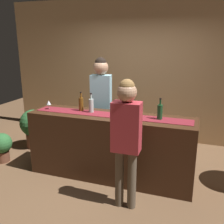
{
  "coord_description": "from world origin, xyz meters",
  "views": [
    {
      "loc": [
        1.21,
        -3.41,
        2.05
      ],
      "look_at": [
        0.02,
        0.0,
        1.04
      ],
      "focal_mm": 41.19,
      "sensor_mm": 36.0,
      "label": 1
    }
  ],
  "objects_px": {
    "wine_bottle_amber": "(81,104)",
    "wine_bottle_green": "(160,112)",
    "bartender": "(101,97)",
    "wine_glass_near_customer": "(122,109)",
    "potted_plant_small": "(2,145)",
    "potted_plant_tall": "(34,126)",
    "customer_sipping": "(126,132)",
    "wine_glass_mid_counter": "(49,103)",
    "wine_bottle_clear": "(91,105)"
  },
  "relations": [
    {
      "from": "wine_glass_mid_counter",
      "to": "potted_plant_tall",
      "type": "height_order",
      "value": "wine_glass_mid_counter"
    },
    {
      "from": "wine_glass_mid_counter",
      "to": "customer_sipping",
      "type": "bearing_deg",
      "value": -23.71
    },
    {
      "from": "wine_bottle_clear",
      "to": "wine_bottle_green",
      "type": "relative_size",
      "value": 1.0
    },
    {
      "from": "potted_plant_tall",
      "to": "potted_plant_small",
      "type": "relative_size",
      "value": 1.48
    },
    {
      "from": "wine_glass_near_customer",
      "to": "wine_bottle_clear",
      "type": "bearing_deg",
      "value": 176.46
    },
    {
      "from": "wine_bottle_amber",
      "to": "customer_sipping",
      "type": "bearing_deg",
      "value": -37.6
    },
    {
      "from": "customer_sipping",
      "to": "potted_plant_tall",
      "type": "xyz_separation_m",
      "value": [
        -2.23,
        1.24,
        -0.56
      ]
    },
    {
      "from": "wine_glass_near_customer",
      "to": "potted_plant_small",
      "type": "height_order",
      "value": "wine_glass_near_customer"
    },
    {
      "from": "wine_glass_mid_counter",
      "to": "customer_sipping",
      "type": "xyz_separation_m",
      "value": [
        1.47,
        -0.64,
        -0.1
      ]
    },
    {
      "from": "wine_bottle_green",
      "to": "wine_glass_mid_counter",
      "type": "distance_m",
      "value": 1.75
    },
    {
      "from": "wine_glass_mid_counter",
      "to": "customer_sipping",
      "type": "relative_size",
      "value": 0.09
    },
    {
      "from": "potted_plant_tall",
      "to": "potted_plant_small",
      "type": "bearing_deg",
      "value": -101.27
    },
    {
      "from": "customer_sipping",
      "to": "potted_plant_small",
      "type": "xyz_separation_m",
      "value": [
        -2.38,
        0.51,
        -0.71
      ]
    },
    {
      "from": "wine_bottle_green",
      "to": "wine_bottle_amber",
      "type": "distance_m",
      "value": 1.22
    },
    {
      "from": "bartender",
      "to": "potted_plant_small",
      "type": "relative_size",
      "value": 3.47
    },
    {
      "from": "wine_bottle_amber",
      "to": "potted_plant_tall",
      "type": "bearing_deg",
      "value": 158.23
    },
    {
      "from": "wine_bottle_clear",
      "to": "wine_glass_mid_counter",
      "type": "xyz_separation_m",
      "value": [
        -0.71,
        -0.05,
        -0.01
      ]
    },
    {
      "from": "wine_bottle_amber",
      "to": "wine_bottle_green",
      "type": "bearing_deg",
      "value": -2.14
    },
    {
      "from": "wine_glass_near_customer",
      "to": "bartender",
      "type": "distance_m",
      "value": 0.79
    },
    {
      "from": "bartender",
      "to": "potted_plant_tall",
      "type": "height_order",
      "value": "bartender"
    },
    {
      "from": "wine_glass_near_customer",
      "to": "potted_plant_tall",
      "type": "xyz_separation_m",
      "value": [
        -1.98,
        0.58,
        -0.66
      ]
    },
    {
      "from": "wine_bottle_amber",
      "to": "wine_glass_near_customer",
      "type": "distance_m",
      "value": 0.68
    },
    {
      "from": "bartender",
      "to": "potted_plant_small",
      "type": "distance_m",
      "value": 1.92
    },
    {
      "from": "customer_sipping",
      "to": "bartender",
      "type": "bearing_deg",
      "value": 121.92
    },
    {
      "from": "wine_bottle_clear",
      "to": "wine_bottle_amber",
      "type": "bearing_deg",
      "value": 170.86
    },
    {
      "from": "wine_glass_mid_counter",
      "to": "potted_plant_tall",
      "type": "xyz_separation_m",
      "value": [
        -0.77,
        0.6,
        -0.66
      ]
    },
    {
      "from": "wine_bottle_green",
      "to": "bartender",
      "type": "height_order",
      "value": "bartender"
    },
    {
      "from": "wine_glass_mid_counter",
      "to": "wine_bottle_clear",
      "type": "bearing_deg",
      "value": 3.72
    },
    {
      "from": "bartender",
      "to": "wine_glass_near_customer",
      "type": "bearing_deg",
      "value": 124.98
    },
    {
      "from": "wine_bottle_amber",
      "to": "wine_glass_mid_counter",
      "type": "height_order",
      "value": "wine_bottle_amber"
    },
    {
      "from": "wine_bottle_amber",
      "to": "wine_glass_near_customer",
      "type": "xyz_separation_m",
      "value": [
        0.68,
        -0.06,
        -0.01
      ]
    },
    {
      "from": "wine_bottle_clear",
      "to": "potted_plant_small",
      "type": "xyz_separation_m",
      "value": [
        -1.63,
        -0.18,
        -0.81
      ]
    },
    {
      "from": "bartender",
      "to": "customer_sipping",
      "type": "height_order",
      "value": "bartender"
    },
    {
      "from": "wine_bottle_green",
      "to": "potted_plant_tall",
      "type": "height_order",
      "value": "wine_bottle_green"
    },
    {
      "from": "wine_bottle_clear",
      "to": "bartender",
      "type": "xyz_separation_m",
      "value": [
        -0.05,
        0.54,
        0.01
      ]
    },
    {
      "from": "wine_bottle_green",
      "to": "wine_bottle_amber",
      "type": "relative_size",
      "value": 1.0
    },
    {
      "from": "wine_glass_mid_counter",
      "to": "potted_plant_tall",
      "type": "bearing_deg",
      "value": 142.26
    },
    {
      "from": "wine_glass_near_customer",
      "to": "bartender",
      "type": "xyz_separation_m",
      "value": [
        -0.55,
        0.57,
        0.02
      ]
    },
    {
      "from": "wine_glass_near_customer",
      "to": "customer_sipping",
      "type": "height_order",
      "value": "customer_sipping"
    },
    {
      "from": "wine_bottle_green",
      "to": "wine_glass_near_customer",
      "type": "distance_m",
      "value": 0.54
    },
    {
      "from": "wine_bottle_amber",
      "to": "potted_plant_tall",
      "type": "relative_size",
      "value": 0.4
    },
    {
      "from": "wine_bottle_clear",
      "to": "bartender",
      "type": "distance_m",
      "value": 0.54
    },
    {
      "from": "wine_glass_near_customer",
      "to": "bartender",
      "type": "height_order",
      "value": "bartender"
    },
    {
      "from": "wine_bottle_clear",
      "to": "potted_plant_small",
      "type": "distance_m",
      "value": 1.83
    },
    {
      "from": "wine_glass_mid_counter",
      "to": "bartender",
      "type": "relative_size",
      "value": 0.08
    },
    {
      "from": "bartender",
      "to": "potted_plant_tall",
      "type": "relative_size",
      "value": 2.34
    },
    {
      "from": "customer_sipping",
      "to": "wine_bottle_green",
      "type": "bearing_deg",
      "value": 65.79
    },
    {
      "from": "wine_bottle_green",
      "to": "potted_plant_tall",
      "type": "bearing_deg",
      "value": 167.36
    },
    {
      "from": "bartender",
      "to": "customer_sipping",
      "type": "xyz_separation_m",
      "value": [
        0.81,
        -1.23,
        -0.12
      ]
    },
    {
      "from": "wine_glass_near_customer",
      "to": "potted_plant_small",
      "type": "relative_size",
      "value": 0.28
    }
  ]
}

